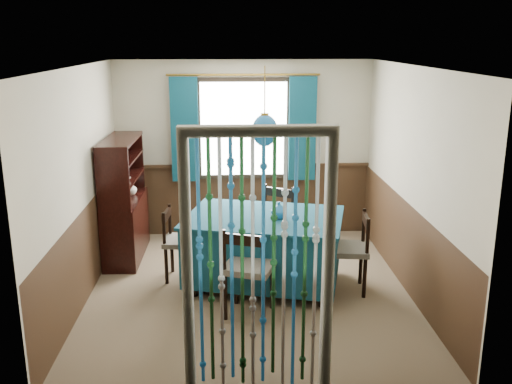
{
  "coord_description": "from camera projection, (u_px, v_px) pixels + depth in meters",
  "views": [
    {
      "loc": [
        -0.21,
        -5.98,
        2.78
      ],
      "look_at": [
        0.09,
        0.22,
        1.1
      ],
      "focal_mm": 40.0,
      "sensor_mm": 36.0,
      "label": 1
    }
  ],
  "objects": [
    {
      "name": "wainscot_right",
      "position": [
        406.0,
        246.0,
        6.46
      ],
      "size": [
        0.0,
        4.0,
        4.0
      ],
      "primitive_type": "plane",
      "rotation": [
        1.57,
        0.0,
        -1.57
      ],
      "color": "#3A2516",
      "rests_on": "ground"
    },
    {
      "name": "wall_back",
      "position": [
        244.0,
        149.0,
        8.11
      ],
      "size": [
        3.6,
        0.0,
        3.6
      ],
      "primitive_type": "plane",
      "rotation": [
        1.57,
        0.0,
        0.0
      ],
      "color": "#C0B69D",
      "rests_on": "ground"
    },
    {
      "name": "wall_front",
      "position": [
        258.0,
        250.0,
        4.25
      ],
      "size": [
        3.6,
        0.0,
        3.6
      ],
      "primitive_type": "plane",
      "rotation": [
        -1.57,
        0.0,
        0.0
      ],
      "color": "#C0B69D",
      "rests_on": "ground"
    },
    {
      "name": "wainscot_front",
      "position": [
        258.0,
        340.0,
        4.46
      ],
      "size": [
        3.6,
        0.0,
        3.6
      ],
      "primitive_type": "plane",
      "rotation": [
        -1.57,
        0.0,
        0.0
      ],
      "color": "#3A2516",
      "rests_on": "ground"
    },
    {
      "name": "wainscot_left",
      "position": [
        88.0,
        252.0,
        6.29
      ],
      "size": [
        0.0,
        4.0,
        4.0
      ],
      "primitive_type": "plane",
      "rotation": [
        1.57,
        0.0,
        1.57
      ],
      "color": "#3A2516",
      "rests_on": "ground"
    },
    {
      "name": "wainscot_back",
      "position": [
        244.0,
        200.0,
        8.29
      ],
      "size": [
        3.6,
        0.0,
        3.6
      ],
      "primitive_type": "plane",
      "rotation": [
        1.57,
        0.0,
        0.0
      ],
      "color": "#3A2516",
      "rests_on": "ground"
    },
    {
      "name": "sideboard",
      "position": [
        125.0,
        216.0,
        7.37
      ],
      "size": [
        0.43,
        1.2,
        1.57
      ],
      "rotation": [
        0.0,
        0.0,
        -0.01
      ],
      "color": "black",
      "rests_on": "floor"
    },
    {
      "name": "chair_far",
      "position": [
        273.0,
        223.0,
        7.25
      ],
      "size": [
        0.64,
        0.63,
        0.96
      ],
      "rotation": [
        0.0,
        0.0,
        2.61
      ],
      "color": "black",
      "rests_on": "floor"
    },
    {
      "name": "window",
      "position": [
        244.0,
        129.0,
        7.98
      ],
      "size": [
        1.32,
        0.12,
        1.42
      ],
      "primitive_type": "cube",
      "color": "black",
      "rests_on": "wall_back"
    },
    {
      "name": "chair_right",
      "position": [
        351.0,
        250.0,
        6.39
      ],
      "size": [
        0.48,
        0.5,
        0.92
      ],
      "rotation": [
        0.0,
        0.0,
        1.46
      ],
      "color": "black",
      "rests_on": "floor"
    },
    {
      "name": "bowl_shelf",
      "position": [
        124.0,
        179.0,
        7.02
      ],
      "size": [
        0.21,
        0.21,
        0.05
      ],
      "primitive_type": "imported",
      "rotation": [
        0.0,
        0.0,
        -0.12
      ],
      "color": "beige",
      "rests_on": "sideboard"
    },
    {
      "name": "ceiling",
      "position": [
        248.0,
        66.0,
        5.85
      ],
      "size": [
        4.0,
        4.0,
        0.0
      ],
      "primitive_type": "plane",
      "rotation": [
        3.14,
        0.0,
        0.0
      ],
      "color": "silver",
      "rests_on": "ground"
    },
    {
      "name": "wall_left",
      "position": [
        81.0,
        186.0,
        6.09
      ],
      "size": [
        0.0,
        4.0,
        4.0
      ],
      "primitive_type": "plane",
      "rotation": [
        1.57,
        0.0,
        1.57
      ],
      "color": "#C0B69D",
      "rests_on": "ground"
    },
    {
      "name": "dining_table",
      "position": [
        264.0,
        246.0,
        6.52
      ],
      "size": [
        1.97,
        1.57,
        0.84
      ],
      "rotation": [
        0.0,
        0.0,
        -0.24
      ],
      "color": "#0F3C4F",
      "rests_on": "floor"
    },
    {
      "name": "floor",
      "position": [
        249.0,
        290.0,
        6.5
      ],
      "size": [
        4.0,
        4.0,
        0.0
      ],
      "primitive_type": "plane",
      "color": "brown",
      "rests_on": "ground"
    },
    {
      "name": "wall_right",
      "position": [
        412.0,
        182.0,
        6.26
      ],
      "size": [
        0.0,
        4.0,
        4.0
      ],
      "primitive_type": "plane",
      "rotation": [
        1.57,
        0.0,
        -1.57
      ],
      "color": "#C0B69D",
      "rests_on": "ground"
    },
    {
      "name": "pendant_lamp",
      "position": [
        265.0,
        130.0,
        6.18
      ],
      "size": [
        0.28,
        0.28,
        0.86
      ],
      "color": "olive",
      "rests_on": "ceiling"
    },
    {
      "name": "doorway",
      "position": [
        258.0,
        272.0,
        4.36
      ],
      "size": [
        1.16,
        0.12,
        2.18
      ],
      "primitive_type": null,
      "color": "silver",
      "rests_on": "ground"
    },
    {
      "name": "chair_near",
      "position": [
        248.0,
        269.0,
        5.79
      ],
      "size": [
        0.6,
        0.59,
        0.97
      ],
      "rotation": [
        0.0,
        0.0,
        -0.32
      ],
      "color": "black",
      "rests_on": "floor"
    },
    {
      "name": "chair_left",
      "position": [
        180.0,
        241.0,
        6.73
      ],
      "size": [
        0.45,
        0.47,
        0.87
      ],
      "rotation": [
        0.0,
        0.0,
        -1.67
      ],
      "color": "black",
      "rests_on": "floor"
    },
    {
      "name": "vase_table",
      "position": [
        279.0,
        211.0,
        6.35
      ],
      "size": [
        0.19,
        0.19,
        0.17
      ],
      "primitive_type": "imported",
      "rotation": [
        0.0,
        0.0,
        0.17
      ],
      "color": "#14568F",
      "rests_on": "dining_table"
    },
    {
      "name": "vase_sideboard",
      "position": [
        130.0,
        188.0,
        7.49
      ],
      "size": [
        0.2,
        0.2,
        0.19
      ],
      "primitive_type": "imported",
      "rotation": [
        0.0,
        0.0,
        0.1
      ],
      "color": "beige",
      "rests_on": "sideboard"
    }
  ]
}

